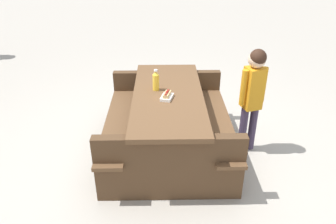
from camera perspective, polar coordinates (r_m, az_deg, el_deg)
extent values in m
plane|color=#ADA599|center=(3.95, 0.00, -6.69)|extent=(30.00, 30.00, 0.00)
cube|color=brown|center=(3.59, 0.00, 2.81)|extent=(1.84, 0.85, 0.05)
cube|color=brown|center=(3.77, 8.53, -1.19)|extent=(1.81, 0.37, 0.04)
cube|color=brown|center=(3.76, -8.58, -1.35)|extent=(1.81, 0.37, 0.04)
cube|color=#4D3520|center=(3.12, 0.27, -9.72)|extent=(0.17, 1.40, 0.70)
cube|color=#4D3520|center=(4.45, -0.19, 2.83)|extent=(0.17, 1.40, 0.70)
cylinder|color=yellow|center=(3.64, -2.12, 5.17)|extent=(0.07, 0.07, 0.18)
cone|color=yellow|center=(3.59, -2.15, 6.78)|extent=(0.06, 0.06, 0.04)
cylinder|color=silver|center=(3.58, -2.16, 7.21)|extent=(0.04, 0.04, 0.02)
cube|color=white|center=(3.47, -0.19, 2.59)|extent=(0.21, 0.16, 0.03)
cube|color=#D8B272|center=(3.45, -0.19, 3.09)|extent=(0.16, 0.10, 0.04)
cylinder|color=maroon|center=(3.44, -0.19, 3.36)|extent=(0.14, 0.07, 0.03)
ellipsoid|color=maroon|center=(3.44, -0.19, 3.54)|extent=(0.07, 0.04, 0.01)
cylinder|color=#3F334C|center=(3.92, 12.86, -2.99)|extent=(0.09, 0.09, 0.56)
cylinder|color=#3F334C|center=(3.98, 14.42, -2.67)|extent=(0.09, 0.09, 0.56)
cube|color=orange|center=(3.71, 14.55, 4.03)|extent=(0.22, 0.22, 0.47)
cylinder|color=orange|center=(3.64, 13.00, 4.16)|extent=(0.07, 0.07, 0.40)
cylinder|color=orange|center=(3.76, 16.14, 4.56)|extent=(0.07, 0.07, 0.40)
sphere|color=beige|center=(3.59, 15.19, 8.84)|extent=(0.19, 0.19, 0.19)
sphere|color=#331E14|center=(3.57, 15.36, 9.11)|extent=(0.18, 0.18, 0.18)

